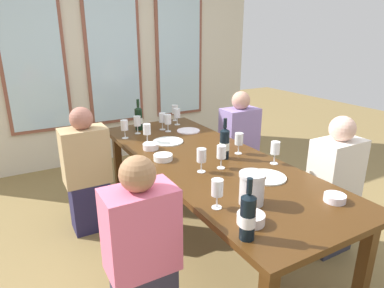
{
  "coord_description": "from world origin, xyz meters",
  "views": [
    {
      "loc": [
        -1.31,
        -2.08,
        1.69
      ],
      "look_at": [
        0.0,
        0.24,
        0.79
      ],
      "focal_mm": 31.34,
      "sensor_mm": 36.0,
      "label": 1
    }
  ],
  "objects_px": {
    "wine_glass_0": "(124,126)",
    "seated_person_1": "(333,190)",
    "dining_table": "(207,166)",
    "wine_glass_7": "(147,130)",
    "white_plate_1": "(168,141)",
    "wine_bottle_2": "(139,118)",
    "seated_person_2": "(87,174)",
    "metal_pitcher": "(252,188)",
    "wine_glass_9": "(275,149)",
    "wine_glass_2": "(201,156)",
    "tasting_bowl_0": "(251,219)",
    "seated_person_0": "(142,256)",
    "wine_bottle_0": "(225,143)",
    "wine_glass_3": "(177,114)",
    "tasting_bowl_2": "(151,146)",
    "tasting_bowl_3": "(163,157)",
    "wine_bottle_1": "(248,216)",
    "wine_glass_11": "(239,140)",
    "wine_glass_8": "(162,118)",
    "wine_glass_4": "(168,120)",
    "seated_person_3": "(239,146)",
    "wine_glass_5": "(221,153)",
    "white_plate_0": "(266,177)",
    "wine_glass_6": "(217,188)",
    "white_plate_2": "(188,131)",
    "wine_glass_10": "(175,110)"
  },
  "relations": [
    {
      "from": "wine_glass_0",
      "to": "seated_person_1",
      "type": "height_order",
      "value": "seated_person_1"
    },
    {
      "from": "dining_table",
      "to": "wine_glass_7",
      "type": "distance_m",
      "value": 0.68
    },
    {
      "from": "white_plate_1",
      "to": "wine_bottle_2",
      "type": "distance_m",
      "value": 0.52
    },
    {
      "from": "wine_glass_7",
      "to": "seated_person_2",
      "type": "bearing_deg",
      "value": 172.39
    },
    {
      "from": "seated_person_1",
      "to": "wine_bottle_2",
      "type": "bearing_deg",
      "value": 121.04
    },
    {
      "from": "metal_pitcher",
      "to": "wine_glass_9",
      "type": "relative_size",
      "value": 1.09
    },
    {
      "from": "wine_glass_0",
      "to": "wine_glass_2",
      "type": "distance_m",
      "value": 1.05
    },
    {
      "from": "tasting_bowl_0",
      "to": "metal_pitcher",
      "type": "bearing_deg",
      "value": 50.48
    },
    {
      "from": "seated_person_0",
      "to": "wine_bottle_2",
      "type": "bearing_deg",
      "value": 69.14
    },
    {
      "from": "wine_bottle_0",
      "to": "wine_glass_3",
      "type": "relative_size",
      "value": 1.85
    },
    {
      "from": "white_plate_1",
      "to": "wine_glass_3",
      "type": "relative_size",
      "value": 1.57
    },
    {
      "from": "tasting_bowl_2",
      "to": "wine_bottle_0",
      "type": "bearing_deg",
      "value": -48.9
    },
    {
      "from": "tasting_bowl_3",
      "to": "wine_bottle_1",
      "type": "bearing_deg",
      "value": -94.3
    },
    {
      "from": "wine_bottle_2",
      "to": "wine_glass_11",
      "type": "distance_m",
      "value": 1.15
    },
    {
      "from": "tasting_bowl_2",
      "to": "wine_glass_0",
      "type": "bearing_deg",
      "value": 102.35
    },
    {
      "from": "wine_glass_9",
      "to": "seated_person_0",
      "type": "bearing_deg",
      "value": -167.06
    },
    {
      "from": "wine_bottle_2",
      "to": "wine_glass_8",
      "type": "xyz_separation_m",
      "value": [
        0.21,
        -0.11,
        -0.0
      ]
    },
    {
      "from": "wine_glass_4",
      "to": "seated_person_3",
      "type": "xyz_separation_m",
      "value": [
        0.74,
        -0.2,
        -0.33
      ]
    },
    {
      "from": "wine_glass_0",
      "to": "wine_glass_11",
      "type": "relative_size",
      "value": 1.0
    },
    {
      "from": "wine_glass_4",
      "to": "tasting_bowl_2",
      "type": "bearing_deg",
      "value": -131.45
    },
    {
      "from": "tasting_bowl_2",
      "to": "wine_glass_11",
      "type": "distance_m",
      "value": 0.74
    },
    {
      "from": "wine_bottle_0",
      "to": "wine_glass_5",
      "type": "distance_m",
      "value": 0.21
    },
    {
      "from": "white_plate_0",
      "to": "white_plate_1",
      "type": "distance_m",
      "value": 1.06
    },
    {
      "from": "wine_glass_0",
      "to": "seated_person_3",
      "type": "distance_m",
      "value": 1.24
    },
    {
      "from": "dining_table",
      "to": "wine_glass_2",
      "type": "xyz_separation_m",
      "value": [
        -0.17,
        -0.2,
        0.18
      ]
    },
    {
      "from": "metal_pitcher",
      "to": "wine_glass_6",
      "type": "xyz_separation_m",
      "value": [
        -0.2,
        0.05,
        0.03
      ]
    },
    {
      "from": "white_plate_1",
      "to": "seated_person_3",
      "type": "height_order",
      "value": "seated_person_3"
    },
    {
      "from": "wine_glass_5",
      "to": "tasting_bowl_0",
      "type": "bearing_deg",
      "value": -112.27
    },
    {
      "from": "white_plate_0",
      "to": "seated_person_3",
      "type": "xyz_separation_m",
      "value": [
        0.63,
        1.13,
        -0.22
      ]
    },
    {
      "from": "dining_table",
      "to": "wine_glass_5",
      "type": "height_order",
      "value": "wine_glass_5"
    },
    {
      "from": "white_plate_1",
      "to": "wine_bottle_0",
      "type": "bearing_deg",
      "value": -70.51
    },
    {
      "from": "wine_glass_11",
      "to": "wine_glass_4",
      "type": "bearing_deg",
      "value": 104.68
    },
    {
      "from": "wine_bottle_1",
      "to": "wine_bottle_2",
      "type": "height_order",
      "value": "wine_bottle_1"
    },
    {
      "from": "white_plate_2",
      "to": "wine_glass_10",
      "type": "relative_size",
      "value": 1.32
    },
    {
      "from": "white_plate_1",
      "to": "seated_person_2",
      "type": "relative_size",
      "value": 0.25
    },
    {
      "from": "wine_bottle_0",
      "to": "wine_glass_5",
      "type": "relative_size",
      "value": 1.85
    },
    {
      "from": "white_plate_1",
      "to": "seated_person_3",
      "type": "relative_size",
      "value": 0.25
    },
    {
      "from": "wine_glass_3",
      "to": "seated_person_3",
      "type": "bearing_deg",
      "value": -35.47
    },
    {
      "from": "wine_glass_6",
      "to": "tasting_bowl_2",
      "type": "bearing_deg",
      "value": 86.8
    },
    {
      "from": "wine_glass_8",
      "to": "wine_glass_11",
      "type": "bearing_deg",
      "value": -75.51
    },
    {
      "from": "white_plate_2",
      "to": "wine_bottle_1",
      "type": "distance_m",
      "value": 1.85
    },
    {
      "from": "white_plate_2",
      "to": "wine_glass_6",
      "type": "xyz_separation_m",
      "value": [
        -0.6,
        -1.41,
        0.12
      ]
    },
    {
      "from": "wine_glass_2",
      "to": "wine_glass_6",
      "type": "xyz_separation_m",
      "value": [
        -0.19,
        -0.48,
        0.0
      ]
    },
    {
      "from": "wine_glass_10",
      "to": "wine_glass_11",
      "type": "relative_size",
      "value": 1.0
    },
    {
      "from": "white_plate_0",
      "to": "wine_bottle_0",
      "type": "relative_size",
      "value": 0.84
    },
    {
      "from": "seated_person_0",
      "to": "seated_person_2",
      "type": "distance_m",
      "value": 1.28
    },
    {
      "from": "wine_glass_8",
      "to": "seated_person_0",
      "type": "distance_m",
      "value": 1.77
    },
    {
      "from": "wine_glass_5",
      "to": "wine_glass_6",
      "type": "xyz_separation_m",
      "value": [
        -0.35,
        -0.47,
        0.0
      ]
    },
    {
      "from": "wine_bottle_2",
      "to": "wine_glass_6",
      "type": "bearing_deg",
      "value": -96.35
    },
    {
      "from": "seated_person_2",
      "to": "wine_glass_2",
      "type": "bearing_deg",
      "value": -54.64
    }
  ]
}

